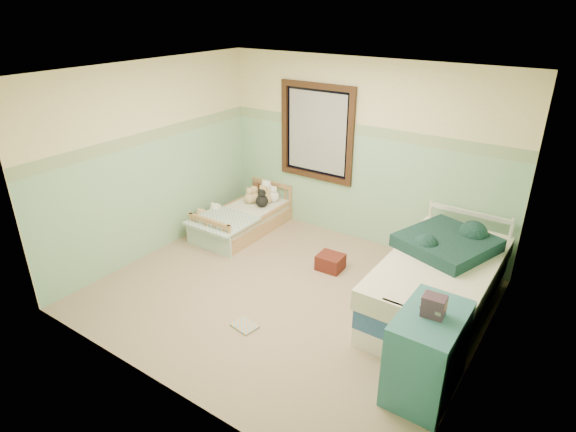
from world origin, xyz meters
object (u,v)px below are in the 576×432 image
Objects in this scene: plush_floor_cream at (217,220)px; plush_floor_tan at (202,224)px; toddler_bed_frame at (244,224)px; twin_bed_frame at (435,305)px; dresser at (427,353)px; red_pillow at (330,262)px; floor_book at (245,326)px.

plush_floor_cream reaches higher than plush_floor_tan.
toddler_bed_frame is at bearing 40.82° from plush_floor_tan.
twin_bed_frame is 1.23m from dresser.
dresser is at bearing -76.00° from twin_bed_frame.
twin_bed_frame reaches higher than red_pillow.
plush_floor_tan is 0.79× the size of red_pillow.
plush_floor_cream is at bearing 147.97° from floor_book.
plush_floor_tan is 2.39m from floor_book.
dresser reaches higher than plush_floor_cream.
floor_book is at bearing -173.62° from dresser.
floor_book is at bearing -35.73° from plush_floor_tan.
toddler_bed_frame is 1.86× the size of dresser.
plush_floor_tan is at bearing -175.92° from red_pillow.
dresser is 1.90m from floor_book.
red_pillow is (-1.41, 0.17, -0.01)m from twin_bed_frame.
toddler_bed_frame is 5.42× the size of plush_floor_cream.
plush_floor_cream is 0.34× the size of dresser.
plush_floor_cream is at bearing 175.97° from twin_bed_frame.
red_pillow is 1.55m from floor_book.
dresser is at bearing -20.73° from plush_floor_cream.
red_pillow is (1.62, -0.25, 0.00)m from toddler_bed_frame.
toddler_bed_frame is 3.70m from dresser.
toddler_bed_frame is 5.76× the size of floor_book.
twin_bed_frame is 1.43m from red_pillow.
toddler_bed_frame is at bearing 154.52° from dresser.
plush_floor_cream is 3.97m from dresser.
dresser is 2.19m from red_pillow.
twin_bed_frame reaches higher than floor_book.
red_pillow reaches higher than toddler_bed_frame.
floor_book is at bearing -95.47° from red_pillow.
red_pillow is at bearing 93.46° from floor_book.
twin_bed_frame is (3.50, -0.03, -0.02)m from plush_floor_tan.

